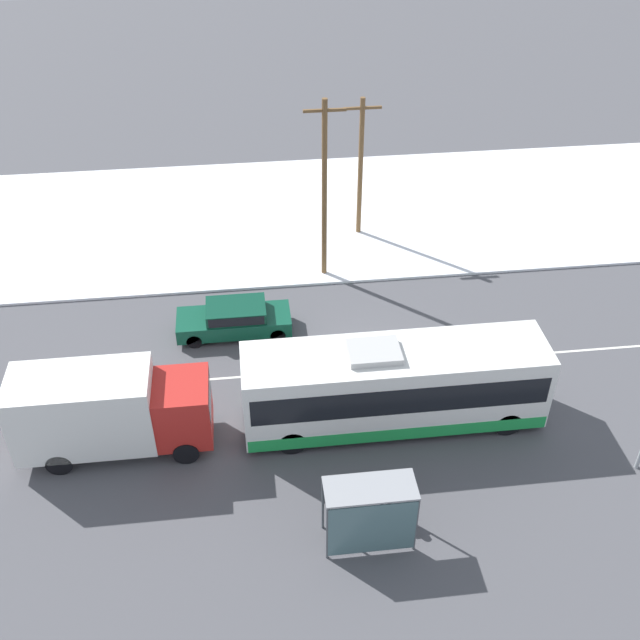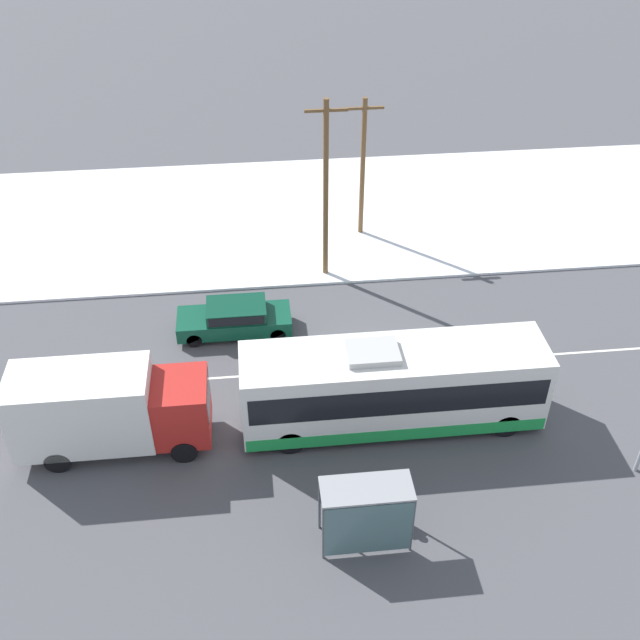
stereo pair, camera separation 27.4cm
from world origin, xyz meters
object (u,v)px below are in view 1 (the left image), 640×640
sedan_car (235,318)px  bus_shelter (371,511)px  box_truck (108,410)px  utility_pole_snowlot (361,166)px  pedestrian_at_stop (386,494)px  utility_pole_roadside (324,189)px  city_bus (394,386)px

sedan_car → bus_shelter: bus_shelter is taller
box_truck → utility_pole_snowlot: 17.60m
sedan_car → bus_shelter: size_ratio=1.72×
pedestrian_at_stop → sedan_car: bearing=113.9°
pedestrian_at_stop → box_truck: bearing=155.5°
utility_pole_snowlot → utility_pole_roadside: bearing=-121.7°
box_truck → pedestrian_at_stop: 9.86m
box_truck → utility_pole_roadside: utility_pole_roadside is taller
bus_shelter → utility_pole_snowlot: 19.17m
utility_pole_snowlot → city_bus: bearing=-93.8°
box_truck → utility_pole_snowlot: size_ratio=0.93×
box_truck → utility_pole_roadside: (8.70, 10.11, 2.67)m
city_bus → pedestrian_at_stop: bearing=-104.0°
pedestrian_at_stop → utility_pole_roadside: utility_pole_roadside is taller
city_bus → box_truck: 9.99m
box_truck → sedan_car: (4.42, 6.11, -1.02)m
utility_pole_roadside → utility_pole_snowlot: (2.21, 3.57, -0.70)m
city_bus → box_truck: size_ratio=1.62×
box_truck → bus_shelter: size_ratio=2.39×
pedestrian_at_stop → city_bus: bearing=76.0°
bus_shelter → utility_pole_roadside: utility_pole_roadside is taller
box_truck → sedan_car: box_truck is taller
utility_pole_roadside → city_bus: bearing=-82.6°
city_bus → utility_pole_snowlot: bearing=86.2°
city_bus → bus_shelter: bearing=-108.3°
box_truck → pedestrian_at_stop: size_ratio=4.11×
city_bus → bus_shelter: 5.62m
utility_pole_roadside → utility_pole_snowlot: bearing=58.3°
city_bus → box_truck: city_bus is taller
city_bus → pedestrian_at_stop: (-1.05, -4.22, -0.70)m
utility_pole_roadside → utility_pole_snowlot: utility_pole_roadside is taller
bus_shelter → pedestrian_at_stop: bearing=57.5°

